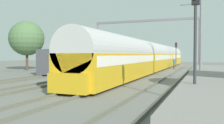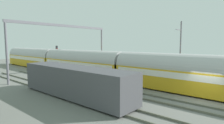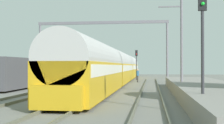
{
  "view_description": "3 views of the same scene",
  "coord_description": "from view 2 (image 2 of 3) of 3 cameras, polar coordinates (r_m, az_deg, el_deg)",
  "views": [
    {
      "loc": [
        8.96,
        -17.15,
        2.27
      ],
      "look_at": [
        2.08,
        0.35,
        1.69
      ],
      "focal_mm": 37.77,
      "sensor_mm": 36.0,
      "label": 1
    },
    {
      "loc": [
        -16.89,
        -4.21,
        5.04
      ],
      "look_at": [
        0.13,
        10.37,
        2.76
      ],
      "focal_mm": 29.74,
      "sensor_mm": 36.0,
      "label": 2
    },
    {
      "loc": [
        6.31,
        -19.78,
        2.13
      ],
      "look_at": [
        1.04,
        21.84,
        2.65
      ],
      "focal_mm": 50.37,
      "sensor_mm": 36.0,
      "label": 3
    }
  ],
  "objects": [
    {
      "name": "platform",
      "position": [
        28.03,
        27.28,
        -4.26
      ],
      "size": [
        4.4,
        28.0,
        0.9
      ],
      "color": "gray",
      "rests_on": "ground"
    },
    {
      "name": "catenary_pole_east_mid",
      "position": [
        27.2,
        20.24,
        3.58
      ],
      "size": [
        1.9,
        0.2,
        8.0
      ],
      "color": "slate",
      "rests_on": "ground"
    },
    {
      "name": "freight_car",
      "position": [
        17.75,
        -11.45,
        -5.9
      ],
      "size": [
        2.8,
        13.0,
        2.7
      ],
      "color": "#47474C",
      "rests_on": "ground"
    },
    {
      "name": "track_west",
      "position": [
        16.18,
        24.06,
        -12.56
      ],
      "size": [
        1.52,
        60.0,
        0.16
      ],
      "color": "#5D5E4E",
      "rests_on": "ground"
    },
    {
      "name": "ground",
      "position": [
        18.12,
        25.97,
        -10.93
      ],
      "size": [
        120.0,
        120.0,
        0.0
      ],
      "primitive_type": "plane",
      "color": "slate"
    },
    {
      "name": "catenary_gantry",
      "position": [
        29.42,
        -14.49,
        7.36
      ],
      "size": [
        16.88,
        0.28,
        7.86
      ],
      "color": "slate",
      "rests_on": "ground"
    },
    {
      "name": "railway_signal_far",
      "position": [
        38.59,
        -16.59,
        2.43
      ],
      "size": [
        0.36,
        0.3,
        4.53
      ],
      "color": "#2D2D33",
      "rests_on": "ground"
    },
    {
      "name": "track_east",
      "position": [
        20.06,
        27.5,
        -9.17
      ],
      "size": [
        1.52,
        60.0,
        0.16
      ],
      "color": "#5D5E4E",
      "rests_on": "ground"
    },
    {
      "name": "passenger_train",
      "position": [
        29.68,
        -9.4,
        -0.19
      ],
      "size": [
        2.93,
        49.2,
        3.82
      ],
      "color": "gold",
      "rests_on": "ground"
    },
    {
      "name": "person_crossing",
      "position": [
        33.29,
        -9.03,
        -1.17
      ],
      "size": [
        0.35,
        0.45,
        1.73
      ],
      "rotation": [
        0.0,
        0.0,
        1.88
      ],
      "color": "#353535",
      "rests_on": "ground"
    },
    {
      "name": "track_far_east",
      "position": [
        24.03,
        29.78,
        -6.88
      ],
      "size": [
        1.52,
        60.0,
        0.16
      ],
      "color": "#5D5E4E",
      "rests_on": "ground"
    }
  ]
}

